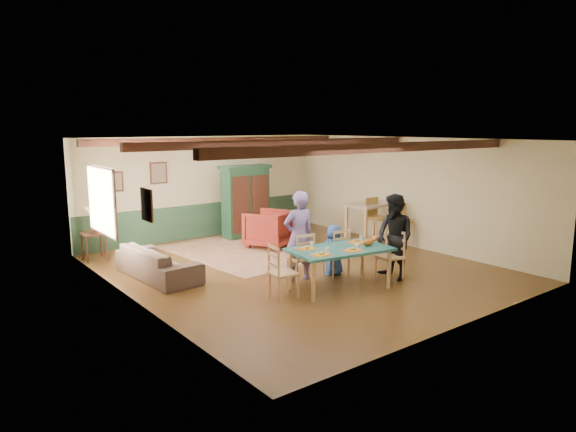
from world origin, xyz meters
TOP-DOWN VIEW (x-y plane):
  - floor at (0.00, 0.00)m, footprint 8.00×8.00m
  - wall_back at (0.00, 4.00)m, footprint 7.00×0.02m
  - wall_left at (-3.50, 0.00)m, footprint 0.02×8.00m
  - wall_right at (3.50, 0.00)m, footprint 0.02×8.00m
  - ceiling at (0.00, 0.00)m, footprint 7.00×8.00m
  - wainscot_back at (0.00, 3.98)m, footprint 6.95×0.03m
  - ceiling_beam_front at (0.00, -2.30)m, footprint 6.95×0.16m
  - ceiling_beam_mid at (0.00, 0.40)m, footprint 6.95×0.16m
  - ceiling_beam_back at (0.00, 3.00)m, footprint 6.95×0.16m
  - window_left at (-3.47, 1.70)m, footprint 0.06×1.60m
  - picture_left_wall at (-3.47, -0.60)m, footprint 0.04×0.42m
  - picture_back_a at (-1.30, 3.97)m, footprint 0.45×0.04m
  - picture_back_b at (-2.40, 3.97)m, footprint 0.38×0.04m
  - dining_table at (-0.24, -1.58)m, footprint 1.97×1.29m
  - dining_chair_far_left at (-0.53, -0.79)m, footprint 0.49×0.51m
  - dining_chair_far_right at (0.27, -0.91)m, footprint 0.49×0.51m
  - dining_chair_end_left at (-1.40, -1.40)m, footprint 0.51×0.49m
  - dining_chair_end_right at (0.92, -1.75)m, footprint 0.51×0.49m
  - person_man at (-0.52, -0.71)m, footprint 0.70×0.51m
  - person_woman at (1.02, -1.77)m, footprint 0.75×0.90m
  - person_child at (0.29, -0.83)m, footprint 0.54×0.40m
  - cat at (0.30, -1.76)m, footprint 0.38×0.20m
  - place_setting_near_left at (-0.83, -1.74)m, footprint 0.45×0.36m
  - place_setting_near_center at (-0.18, -1.84)m, footprint 0.45×0.36m
  - place_setting_far_left at (-0.75, -1.24)m, footprint 0.45×0.36m
  - place_setting_far_right at (0.35, -1.41)m, footprint 0.45×0.36m
  - area_rug at (0.07, 1.93)m, footprint 3.40×3.93m
  - armoire at (0.85, 3.29)m, footprint 1.37×0.56m
  - armchair at (0.64, 1.93)m, footprint 1.33×1.34m
  - sofa at (-2.62, 1.10)m, footprint 0.99×2.19m
  - end_table at (-3.18, 3.30)m, footprint 0.52×0.52m
  - table_lamp at (-3.18, 3.30)m, footprint 0.34×0.34m
  - counter_table at (2.70, 0.48)m, footprint 1.39×0.91m
  - bar_stool_left at (2.56, 0.13)m, footprint 0.46×0.50m
  - bar_stool_right at (3.26, -0.18)m, footprint 0.39×0.43m

SIDE VIEW (x-z plane):
  - floor at x=0.00m, z-range 0.00..0.00m
  - area_rug at x=0.07m, z-range 0.00..0.01m
  - end_table at x=-3.18m, z-range 0.00..0.62m
  - sofa at x=-2.62m, z-range 0.00..0.62m
  - dining_table at x=-0.24m, z-range 0.00..0.76m
  - wainscot_back at x=0.00m, z-range 0.00..0.90m
  - armchair at x=0.64m, z-range 0.00..0.92m
  - dining_chair_far_left at x=-0.53m, z-range 0.00..0.97m
  - dining_chair_far_right at x=0.27m, z-range 0.00..0.97m
  - dining_chair_end_left at x=-1.40m, z-range 0.00..0.97m
  - dining_chair_end_right at x=0.92m, z-range 0.00..0.97m
  - person_child at x=0.29m, z-range 0.00..1.02m
  - bar_stool_right at x=3.26m, z-range 0.00..1.08m
  - counter_table at x=2.70m, z-range 0.00..1.09m
  - bar_stool_left at x=2.56m, z-range 0.00..1.25m
  - place_setting_near_left at x=-0.83m, z-range 0.76..0.87m
  - place_setting_near_center at x=-0.18m, z-range 0.76..0.87m
  - place_setting_far_left at x=-0.75m, z-range 0.76..0.87m
  - place_setting_far_right at x=0.35m, z-range 0.76..0.87m
  - person_woman at x=1.02m, z-range 0.00..1.68m
  - cat at x=0.30m, z-range 0.76..0.95m
  - person_man at x=-0.52m, z-range 0.00..1.76m
  - table_lamp at x=-3.18m, z-range 0.62..1.19m
  - armoire at x=0.85m, z-range 0.00..1.94m
  - wall_back at x=0.00m, z-range 0.00..2.70m
  - wall_left at x=-3.50m, z-range 0.00..2.70m
  - wall_right at x=3.50m, z-range 0.00..2.70m
  - window_left at x=-3.47m, z-range 0.90..2.20m
  - picture_back_b at x=-2.40m, z-range 1.41..1.89m
  - picture_left_wall at x=-3.47m, z-range 1.49..2.01m
  - picture_back_a at x=-1.30m, z-range 1.52..2.08m
  - ceiling_beam_front at x=0.00m, z-range 2.53..2.69m
  - ceiling_beam_mid at x=0.00m, z-range 2.53..2.69m
  - ceiling_beam_back at x=0.00m, z-range 2.53..2.69m
  - ceiling at x=0.00m, z-range 2.69..2.71m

